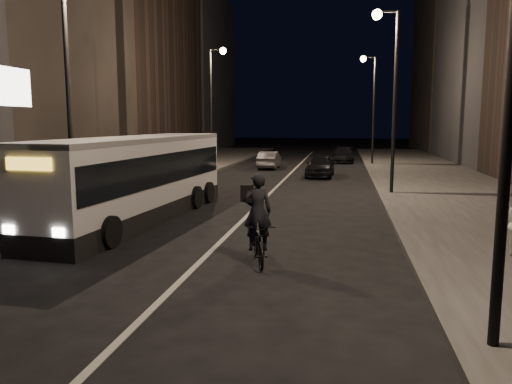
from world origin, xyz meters
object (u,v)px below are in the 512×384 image
at_px(streetlight_left_near, 74,60).
at_px(cyclist_on_bicycle, 258,234).
at_px(streetlight_left_far, 214,92).
at_px(car_mid, 269,160).
at_px(streetlight_right_far, 371,95).
at_px(city_bus, 136,175).
at_px(car_far, 343,155).
at_px(streetlight_right_mid, 390,77).
at_px(car_near, 320,166).

xyz_separation_m(streetlight_left_near, cyclist_on_bicycle, (6.76, -3.92, -4.62)).
bearing_deg(streetlight_left_near, cyclist_on_bicycle, -30.11).
relative_size(streetlight_left_far, car_mid, 2.15).
xyz_separation_m(streetlight_right_far, city_bus, (-8.93, -23.35, -3.80)).
relative_size(streetlight_left_far, car_far, 1.83).
relative_size(streetlight_left_near, city_bus, 0.75).
bearing_deg(streetlight_right_mid, car_far, 95.95).
relative_size(streetlight_left_far, cyclist_on_bicycle, 3.66).
bearing_deg(car_near, streetlight_left_near, -113.57).
relative_size(streetlight_left_near, car_far, 1.83).
bearing_deg(cyclist_on_bicycle, streetlight_right_mid, 56.29).
bearing_deg(city_bus, streetlight_left_far, 100.10).
xyz_separation_m(streetlight_right_mid, streetlight_right_far, (0.00, 16.00, 0.00)).
distance_m(cyclist_on_bicycle, car_near, 19.35).
height_order(streetlight_right_mid, streetlight_right_far, same).
bearing_deg(car_far, streetlight_left_far, -134.53).
height_order(cyclist_on_bicycle, car_mid, cyclist_on_bicycle).
bearing_deg(streetlight_right_mid, streetlight_right_far, 90.00).
bearing_deg(cyclist_on_bicycle, streetlight_left_far, 91.57).
height_order(streetlight_left_far, cyclist_on_bicycle, streetlight_left_far).
distance_m(streetlight_right_mid, city_bus, 12.17).
relative_size(streetlight_left_near, streetlight_left_far, 1.00).
distance_m(streetlight_right_mid, car_far, 19.41).
bearing_deg(car_far, city_bus, -104.57).
bearing_deg(streetlight_left_near, car_mid, 80.34).
height_order(streetlight_right_far, cyclist_on_bicycle, streetlight_right_far).
height_order(streetlight_left_near, car_near, streetlight_left_near).
bearing_deg(car_far, streetlight_right_far, -53.99).
xyz_separation_m(streetlight_left_far, car_mid, (3.45, 2.28, -4.74)).
bearing_deg(streetlight_right_mid, cyclist_on_bicycle, -108.14).
bearing_deg(car_near, cyclist_on_bicycle, -89.85).
relative_size(streetlight_right_mid, streetlight_right_far, 1.00).
relative_size(city_bus, car_near, 2.68).
bearing_deg(car_far, streetlight_left_near, -107.64).
relative_size(streetlight_left_near, cyclist_on_bicycle, 3.66).
height_order(streetlight_left_far, car_far, streetlight_left_far).
height_order(streetlight_right_far, car_near, streetlight_right_far).
bearing_deg(car_near, city_bus, -108.91).
xyz_separation_m(streetlight_left_near, streetlight_left_far, (0.00, 18.00, 0.00)).
distance_m(streetlight_right_far, streetlight_left_near, 26.26).
xyz_separation_m(streetlight_left_near, car_near, (7.33, 15.42, -4.68)).
height_order(streetlight_left_near, city_bus, streetlight_left_near).
distance_m(cyclist_on_bicycle, car_far, 30.71).
height_order(streetlight_right_mid, car_near, streetlight_right_mid).
height_order(city_bus, car_near, city_bus).
bearing_deg(cyclist_on_bicycle, car_mid, 82.22).
distance_m(streetlight_left_near, car_far, 28.50).
height_order(streetlight_left_near, cyclist_on_bicycle, streetlight_left_near).
xyz_separation_m(streetlight_right_far, cyclist_on_bicycle, (-3.91, -27.92, -4.62)).
bearing_deg(streetlight_left_far, car_mid, 33.40).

